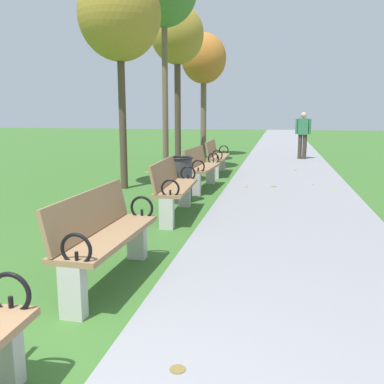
% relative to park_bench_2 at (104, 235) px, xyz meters
% --- Properties ---
extents(paved_walkway, '(2.70, 44.00, 0.02)m').
position_rel_park_bench_2_xyz_m(paved_walkway, '(1.85, 15.64, -0.48)').
color(paved_walkway, gray).
rests_on(paved_walkway, ground).
extents(park_bench_2, '(0.52, 1.61, 0.90)m').
position_rel_park_bench_2_xyz_m(park_bench_2, '(0.00, 0.00, 0.00)').
color(park_bench_2, '#93704C').
rests_on(park_bench_2, ground).
extents(park_bench_3, '(0.54, 1.62, 0.90)m').
position_rel_park_bench_2_xyz_m(park_bench_3, '(0.00, 2.76, 0.00)').
color(park_bench_3, '#93704C').
rests_on(park_bench_3, ground).
extents(park_bench_4, '(0.55, 1.62, 0.90)m').
position_rel_park_bench_2_xyz_m(park_bench_4, '(0.00, 5.28, 0.00)').
color(park_bench_4, '#93704C').
rests_on(park_bench_4, ground).
extents(park_bench_5, '(0.50, 1.61, 0.90)m').
position_rel_park_bench_2_xyz_m(park_bench_5, '(-0.00, 7.58, 0.00)').
color(park_bench_5, '#93704C').
rests_on(park_bench_5, ground).
extents(tree_1, '(1.70, 1.70, 4.54)m').
position_rel_park_bench_2_xyz_m(tree_1, '(-1.67, 5.06, 3.09)').
color(tree_1, '#4C3D2D').
rests_on(tree_1, ground).
extents(tree_3, '(1.65, 1.65, 4.93)m').
position_rel_park_bench_2_xyz_m(tree_3, '(-1.61, 9.93, 3.48)').
color(tree_3, '#4C3D2D').
rests_on(tree_3, ground).
extents(tree_4, '(1.64, 1.64, 4.47)m').
position_rel_park_bench_2_xyz_m(tree_4, '(-1.17, 12.27, 3.03)').
color(tree_4, brown).
rests_on(tree_4, ground).
extents(pedestrian_walking, '(0.53, 0.25, 1.62)m').
position_rel_park_bench_2_xyz_m(pedestrian_walking, '(2.43, 11.85, 0.44)').
color(pedestrian_walking, '#3D3328').
rests_on(pedestrian_walking, paved_walkway).
extents(trash_bin, '(0.48, 0.48, 0.84)m').
position_rel_park_bench_2_xyz_m(trash_bin, '(-0.15, 3.90, -0.06)').
color(trash_bin, '#38383D').
rests_on(trash_bin, ground).
extents(scattered_leaves, '(5.20, 12.29, 0.02)m').
position_rel_park_bench_2_xyz_m(scattered_leaves, '(0.40, 3.75, -0.47)').
color(scattered_leaves, gold).
rests_on(scattered_leaves, ground).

